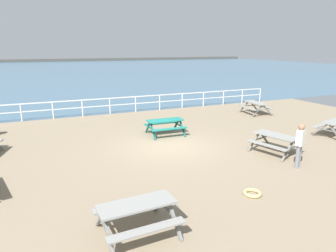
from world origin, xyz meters
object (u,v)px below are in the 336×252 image
at_px(picnic_table_mid_centre, 276,139).
at_px(picnic_table_far_right, 137,211).
at_px(picnic_table_near_right, 336,125).
at_px(visitor, 300,143).
at_px(picnic_table_seaward, 256,105).
at_px(picnic_table_near_left, 165,123).

xyz_separation_m(picnic_table_mid_centre, picnic_table_far_right, (-7.01, -3.15, 0.00)).
height_order(picnic_table_near_right, visitor, visitor).
bearing_deg(picnic_table_near_right, picnic_table_seaward, 79.43).
bearing_deg(picnic_table_far_right, picnic_table_near_left, 59.70).
relative_size(picnic_table_near_left, picnic_table_mid_centre, 0.86).
distance_m(picnic_table_near_right, picnic_table_seaward, 5.77).
bearing_deg(picnic_table_mid_centre, picnic_table_near_right, -96.21).
bearing_deg(visitor, picnic_table_far_right, 77.28).
height_order(picnic_table_seaward, visitor, visitor).
distance_m(picnic_table_near_left, picnic_table_mid_centre, 5.35).
relative_size(picnic_table_near_left, picnic_table_far_right, 0.98).
bearing_deg(visitor, picnic_table_near_right, -90.23).
distance_m(picnic_table_near_right, visitor, 5.44).
relative_size(picnic_table_far_right, picnic_table_seaward, 0.97).
bearing_deg(picnic_table_far_right, picnic_table_mid_centre, 21.11).
height_order(picnic_table_mid_centre, visitor, visitor).
height_order(picnic_table_far_right, picnic_table_seaward, same).
xyz_separation_m(picnic_table_near_left, picnic_table_far_right, (-3.83, -7.44, 0.00)).
xyz_separation_m(picnic_table_seaward, visitor, (-4.66, -8.11, 0.36)).
bearing_deg(picnic_table_near_left, picnic_table_near_right, -23.14).
xyz_separation_m(picnic_table_near_left, picnic_table_near_right, (7.66, -3.56, 0.00)).
bearing_deg(picnic_table_near_left, visitor, -63.07).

